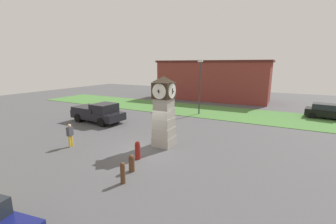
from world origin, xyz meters
TOP-DOWN VIEW (x-y plane):
  - ground_plane at (0.00, 0.00)m, footprint 73.37×73.37m
  - clock_tower at (0.63, 1.19)m, footprint 1.54×1.57m
  - bollard_near_tower at (1.35, -4.02)m, footprint 0.23×0.23m
  - bollard_mid_row at (0.99, -2.87)m, footprint 0.30×0.30m
  - bollard_far_row at (0.36, -1.46)m, footprint 0.31×0.31m
  - car_far_lot at (11.39, 15.61)m, footprint 4.11×2.35m
  - pickup_truck at (-7.98, 3.75)m, footprint 5.32×2.54m
  - bench at (-12.15, 6.28)m, footprint 1.68×0.87m
  - pedestrian_near_bench at (-4.76, -1.94)m, footprint 0.30×0.43m
  - pedestrian_crossing_lot at (-5.07, 10.84)m, footprint 0.46×0.37m
  - street_lamp_near_road at (-0.72, 11.52)m, footprint 0.50×0.24m
  - warehouse_blue_far at (-2.70, 22.73)m, footprint 16.96×6.52m
  - grass_verge_far at (-3.04, 13.45)m, footprint 44.02×7.21m

SIDE VIEW (x-z plane):
  - ground_plane at x=0.00m, z-range 0.00..0.00m
  - grass_verge_far at x=-3.04m, z-range 0.00..0.04m
  - bollard_mid_row at x=0.99m, z-range 0.00..0.91m
  - bench at x=-12.15m, z-range 0.07..0.97m
  - bollard_near_tower at x=1.35m, z-range 0.01..1.04m
  - bollard_far_row at x=0.36m, z-range 0.01..1.08m
  - car_far_lot at x=11.39m, z-range 0.01..1.53m
  - pedestrian_near_bench at x=-4.76m, z-range 0.10..1.67m
  - pedestrian_crossing_lot at x=-5.07m, z-range 0.11..1.67m
  - pickup_truck at x=-7.98m, z-range 0.01..1.86m
  - clock_tower at x=0.63m, z-range -0.01..4.66m
  - warehouse_blue_far at x=-2.70m, z-range 0.01..5.97m
  - street_lamp_near_road at x=-0.72m, z-range 0.49..6.35m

